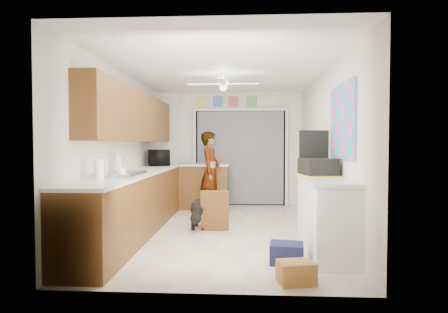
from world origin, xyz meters
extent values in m
plane|color=beige|center=(0.00, 0.00, 0.00)|extent=(5.00, 5.00, 0.00)
plane|color=white|center=(0.00, 0.00, 2.50)|extent=(5.00, 5.00, 0.00)
plane|color=silver|center=(0.00, 2.50, 1.25)|extent=(3.20, 0.00, 3.20)
plane|color=silver|center=(0.00, -2.50, 1.25)|extent=(3.20, 0.00, 3.20)
plane|color=silver|center=(-1.60, 0.00, 1.25)|extent=(0.00, 5.00, 5.00)
plane|color=silver|center=(1.60, 0.00, 1.25)|extent=(0.00, 5.00, 5.00)
cube|color=brown|center=(-1.30, 0.00, 0.45)|extent=(0.60, 4.80, 0.90)
cube|color=white|center=(-1.29, 0.00, 0.92)|extent=(0.62, 4.80, 0.04)
cube|color=brown|center=(-1.44, 0.20, 1.80)|extent=(0.32, 4.00, 0.80)
cube|color=silver|center=(-1.29, -1.00, 0.95)|extent=(0.50, 0.76, 0.06)
cylinder|color=silver|center=(-1.48, -1.00, 1.05)|extent=(0.03, 0.03, 0.22)
cube|color=brown|center=(-0.50, 2.00, 0.45)|extent=(1.00, 0.60, 0.90)
cube|color=white|center=(-0.50, 2.00, 0.92)|extent=(1.04, 0.64, 0.04)
cube|color=black|center=(0.25, 2.47, 1.05)|extent=(2.00, 0.06, 2.10)
cube|color=gray|center=(0.25, 2.43, 1.05)|extent=(1.90, 0.03, 2.05)
cube|color=white|center=(-0.77, 2.44, 1.05)|extent=(0.06, 0.04, 2.10)
cube|color=white|center=(1.27, 2.44, 1.05)|extent=(0.06, 0.04, 2.10)
cube|color=white|center=(0.25, 2.44, 2.12)|extent=(2.10, 0.04, 0.06)
cube|color=#D4DC49|center=(-0.60, 2.47, 2.30)|extent=(0.22, 0.02, 0.22)
cube|color=#4A76C7|center=(-0.25, 2.47, 2.30)|extent=(0.22, 0.02, 0.22)
cube|color=#C44950|center=(0.10, 2.47, 2.30)|extent=(0.22, 0.02, 0.22)
cube|color=#65A75F|center=(0.50, 2.47, 2.30)|extent=(0.22, 0.02, 0.22)
cube|color=silver|center=(0.90, 2.47, 2.30)|extent=(0.22, 0.02, 0.22)
cube|color=silver|center=(-0.95, 2.47, 2.30)|extent=(0.22, 0.02, 0.26)
cube|color=white|center=(1.35, -1.20, 0.45)|extent=(0.50, 1.40, 0.90)
cube|color=white|center=(1.34, -1.20, 0.92)|extent=(0.54, 1.44, 0.04)
cube|color=#DA50B3|center=(1.58, -1.00, 1.65)|extent=(0.03, 1.15, 0.95)
cube|color=white|center=(0.00, 0.20, 2.32)|extent=(1.14, 1.14, 0.24)
imported|color=black|center=(-1.31, 1.31, 1.09)|extent=(0.54, 0.65, 0.31)
imported|color=silver|center=(-1.45, -0.64, 1.10)|extent=(0.15, 0.15, 0.33)
cylinder|color=silver|center=(-1.19, -1.25, 1.01)|extent=(0.09, 0.09, 0.13)
cylinder|color=white|center=(-1.35, -1.60, 1.06)|extent=(0.13, 0.13, 0.24)
cube|color=black|center=(1.32, -0.80, 1.05)|extent=(0.47, 0.58, 0.23)
cube|color=yellow|center=(1.32, -0.80, 0.94)|extent=(0.52, 0.64, 0.02)
cube|color=black|center=(1.32, -0.51, 1.30)|extent=(0.42, 0.09, 0.50)
cube|color=#BA803A|center=(0.85, -2.20, 0.11)|extent=(0.39, 0.32, 0.21)
cube|color=black|center=(0.83, -1.58, 0.11)|extent=(0.41, 0.36, 0.23)
cube|color=brown|center=(-0.11, -0.11, 0.33)|extent=(0.44, 0.17, 0.64)
imported|color=white|center=(-0.33, 1.55, 0.80)|extent=(0.48, 0.64, 1.60)
cube|color=black|center=(-0.38, 0.12, 0.25)|extent=(0.30, 0.64, 0.50)
camera|label=1|loc=(0.34, -5.84, 1.37)|focal=30.00mm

